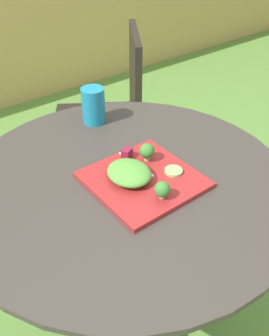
{
  "coord_description": "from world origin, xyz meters",
  "views": [
    {
      "loc": [
        -0.5,
        -0.68,
        1.4
      ],
      "look_at": [
        0.01,
        -0.02,
        0.78
      ],
      "focal_mm": 39.72,
      "sensor_mm": 36.0,
      "label": 1
    }
  ],
  "objects_px": {
    "patio_chair": "(113,108)",
    "salad_plate": "(143,180)",
    "drinking_glass": "(94,107)",
    "fork": "(138,167)"
  },
  "relations": [
    {
      "from": "patio_chair",
      "to": "salad_plate",
      "type": "bearing_deg",
      "value": -119.23
    },
    {
      "from": "drinking_glass",
      "to": "fork",
      "type": "relative_size",
      "value": 0.82
    },
    {
      "from": "drinking_glass",
      "to": "fork",
      "type": "bearing_deg",
      "value": -100.6
    },
    {
      "from": "fork",
      "to": "drinking_glass",
      "type": "bearing_deg",
      "value": 79.4
    },
    {
      "from": "drinking_glass",
      "to": "fork",
      "type": "xyz_separation_m",
      "value": [
        -0.06,
        -0.33,
        -0.04
      ]
    },
    {
      "from": "drinking_glass",
      "to": "patio_chair",
      "type": "bearing_deg",
      "value": 48.11
    },
    {
      "from": "patio_chair",
      "to": "salad_plate",
      "type": "height_order",
      "value": "patio_chair"
    },
    {
      "from": "salad_plate",
      "to": "fork",
      "type": "relative_size",
      "value": 1.86
    },
    {
      "from": "fork",
      "to": "salad_plate",
      "type": "bearing_deg",
      "value": -111.4
    },
    {
      "from": "drinking_glass",
      "to": "fork",
      "type": "height_order",
      "value": "drinking_glass"
    }
  ]
}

